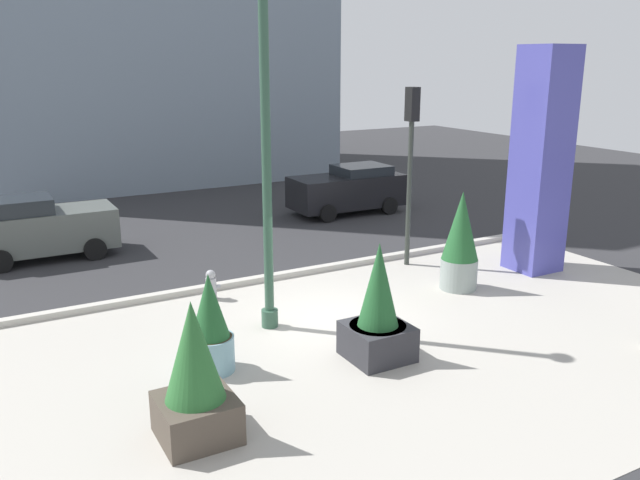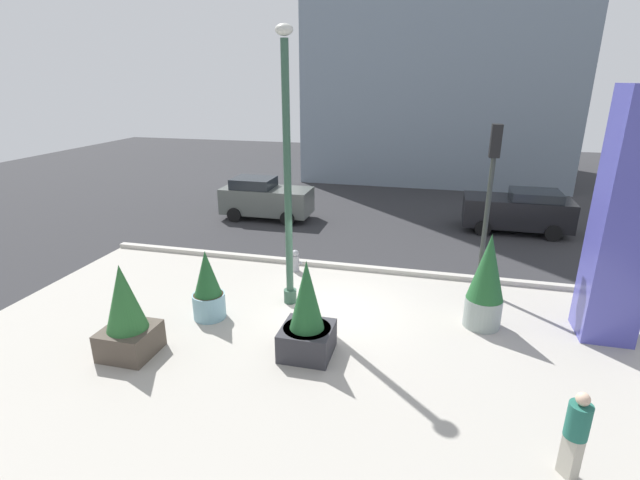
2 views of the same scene
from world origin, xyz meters
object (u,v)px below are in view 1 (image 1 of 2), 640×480
at_px(potted_plant_mid_plaza, 210,327).
at_px(potted_plant_by_pillar, 460,242).
at_px(art_pillar_blue, 541,162).
at_px(car_curb_west, 348,189).
at_px(fire_hydrant, 211,285).
at_px(car_passing_lane, 40,228).
at_px(traffic_light_far_side, 411,149).
at_px(lamp_post, 266,164).
at_px(potted_plant_curbside, 378,312).
at_px(potted_plant_near_left, 195,378).

bearing_deg(potted_plant_mid_plaza, potted_plant_by_pillar, 10.55).
bearing_deg(art_pillar_blue, car_curb_west, 96.05).
distance_m(fire_hydrant, car_curb_west, 10.04).
distance_m(art_pillar_blue, potted_plant_by_pillar, 3.39).
relative_size(potted_plant_mid_plaza, car_curb_west, 0.45).
distance_m(fire_hydrant, car_passing_lane, 6.48).
bearing_deg(fire_hydrant, art_pillar_blue, -13.20).
relative_size(fire_hydrant, car_passing_lane, 0.19).
xyz_separation_m(traffic_light_far_side, car_passing_lane, (-8.98, 5.65, -2.37)).
height_order(art_pillar_blue, fire_hydrant, art_pillar_blue).
bearing_deg(traffic_light_far_side, fire_hydrant, 179.85).
bearing_deg(lamp_post, art_pillar_blue, 1.50).
bearing_deg(car_curb_west, lamp_post, -130.02).
bearing_deg(car_passing_lane, art_pillar_blue, -33.01).
height_order(potted_plant_curbside, potted_plant_by_pillar, potted_plant_by_pillar).
xyz_separation_m(potted_plant_curbside, car_passing_lane, (-4.87, 10.31, -0.03)).
distance_m(potted_plant_mid_plaza, traffic_light_far_side, 8.35).
bearing_deg(potted_plant_near_left, fire_hydrant, 68.07).
bearing_deg(traffic_light_far_side, potted_plant_mid_plaza, -153.17).
relative_size(lamp_post, art_pillar_blue, 1.22).
xyz_separation_m(potted_plant_mid_plaza, car_passing_lane, (-1.85, 9.26, 0.05)).
relative_size(traffic_light_far_side, car_passing_lane, 1.22).
bearing_deg(potted_plant_by_pillar, traffic_light_far_side, 88.38).
distance_m(potted_plant_mid_plaza, potted_plant_near_left, 2.28).
height_order(lamp_post, potted_plant_curbside, lamp_post).
xyz_separation_m(potted_plant_mid_plaza, potted_plant_curbside, (3.02, -1.05, 0.08)).
bearing_deg(traffic_light_far_side, potted_plant_near_left, -145.10).
bearing_deg(traffic_light_far_side, car_passing_lane, 147.81).
bearing_deg(potted_plant_curbside, art_pillar_blue, 20.88).
relative_size(potted_plant_by_pillar, car_passing_lane, 0.63).
height_order(lamp_post, potted_plant_mid_plaza, lamp_post).
xyz_separation_m(traffic_light_far_side, car_curb_west, (1.92, 6.38, -2.39)).
xyz_separation_m(fire_hydrant, car_curb_west, (7.75, 6.36, 0.54)).
distance_m(potted_plant_by_pillar, traffic_light_far_side, 3.08).
bearing_deg(car_passing_lane, potted_plant_by_pillar, -41.70).
bearing_deg(fire_hydrant, traffic_light_far_side, -0.15).
bearing_deg(fire_hydrant, potted_plant_near_left, -111.93).
relative_size(art_pillar_blue, fire_hydrant, 8.02).
relative_size(potted_plant_curbside, fire_hydrant, 3.13).
distance_m(lamp_post, potted_plant_by_pillar, 5.73).
bearing_deg(car_curb_west, potted_plant_mid_plaza, -132.20).
bearing_deg(car_passing_lane, potted_plant_curbside, -64.71).
height_order(art_pillar_blue, potted_plant_curbside, art_pillar_blue).
distance_m(potted_plant_curbside, car_passing_lane, 11.40).
bearing_deg(fire_hydrant, car_passing_lane, 119.24).
relative_size(traffic_light_far_side, car_curb_west, 1.15).
relative_size(potted_plant_near_left, car_curb_west, 0.53).
bearing_deg(potted_plant_near_left, car_passing_lane, 94.40).
height_order(lamp_post, car_curb_west, lamp_post).
bearing_deg(potted_plant_mid_plaza, car_passing_lane, 101.30).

